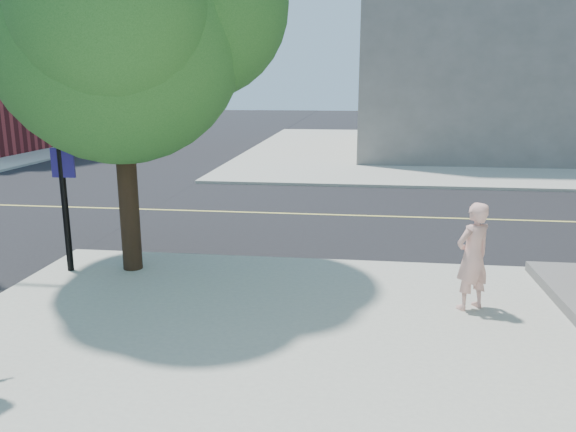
# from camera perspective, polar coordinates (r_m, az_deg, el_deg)

# --- Properties ---
(ground) EXTENTS (140.00, 140.00, 0.00)m
(ground) POSITION_cam_1_polar(r_m,az_deg,el_deg) (12.68, -16.86, -3.97)
(ground) COLOR black
(ground) RESTS_ON ground
(road_ew) EXTENTS (140.00, 9.00, 0.01)m
(road_ew) POSITION_cam_1_polar(r_m,az_deg,el_deg) (16.74, -10.65, 0.55)
(road_ew) COLOR black
(road_ew) RESTS_ON ground
(sidewalk_ne) EXTENTS (29.00, 25.00, 0.12)m
(sidewalk_ne) POSITION_cam_1_polar(r_m,az_deg,el_deg) (33.77, 21.81, 6.31)
(sidewalk_ne) COLOR #A5A596
(sidewalk_ne) RESTS_ON ground
(filler_ne) EXTENTS (18.00, 16.00, 14.00)m
(filler_ne) POSITION_cam_1_polar(r_m,az_deg,el_deg) (34.36, 23.52, 18.10)
(filler_ne) COLOR slate
(filler_ne) RESTS_ON sidewalk_ne
(man_on_phone) EXTENTS (0.76, 0.71, 1.75)m
(man_on_phone) POSITION_cam_1_polar(r_m,az_deg,el_deg) (9.28, 18.43, -3.97)
(man_on_phone) COLOR #DCA195
(man_on_phone) RESTS_ON sidewalk_se
(street_tree) EXTENTS (5.73, 5.21, 7.60)m
(street_tree) POSITION_cam_1_polar(r_m,az_deg,el_deg) (10.90, -16.62, 20.08)
(street_tree) COLOR black
(street_tree) RESTS_ON sidewalk_se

